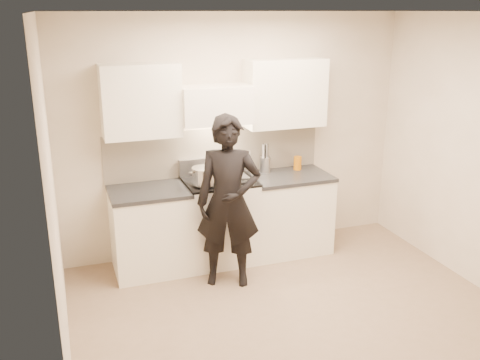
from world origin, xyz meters
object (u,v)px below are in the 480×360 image
(stove, at_px, (220,220))
(counter_right, at_px, (288,212))
(wok, at_px, (230,166))
(person, at_px, (228,202))
(utensil_crock, at_px, (265,163))

(stove, relative_size, counter_right, 1.04)
(stove, xyz_separation_m, wok, (0.17, 0.14, 0.57))
(counter_right, relative_size, person, 0.52)
(counter_right, xyz_separation_m, wok, (-0.66, 0.14, 0.59))
(stove, distance_m, wok, 0.62)
(stove, height_order, utensil_crock, utensil_crock)
(counter_right, height_order, person, person)
(wok, height_order, utensil_crock, utensil_crock)
(counter_right, xyz_separation_m, utensil_crock, (-0.22, 0.19, 0.56))
(stove, distance_m, person, 0.68)
(person, bearing_deg, wok, 91.76)
(wok, bearing_deg, counter_right, -12.19)
(stove, height_order, person, person)
(stove, xyz_separation_m, utensil_crock, (0.61, 0.19, 0.55))
(utensil_crock, bearing_deg, wok, -173.51)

